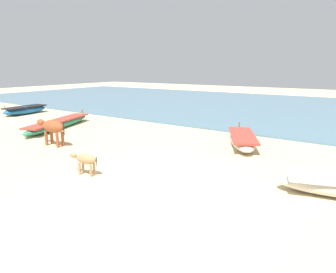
{
  "coord_description": "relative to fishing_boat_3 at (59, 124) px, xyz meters",
  "views": [
    {
      "loc": [
        3.96,
        -5.05,
        3.0
      ],
      "look_at": [
        -1.47,
        3.09,
        0.6
      ],
      "focal_mm": 30.21,
      "sensor_mm": 36.0,
      "label": 1
    }
  ],
  "objects": [
    {
      "name": "calf_near_tan",
      "position": [
        6.19,
        -3.54,
        0.21
      ],
      "size": [
        0.95,
        0.39,
        0.62
      ],
      "rotation": [
        0.0,
        0.0,
        3.31
      ],
      "color": "tan",
      "rests_on": "ground"
    },
    {
      "name": "fishing_boat_4",
      "position": [
        -5.72,
        1.57,
        0.05
      ],
      "size": [
        1.36,
        3.1,
        0.71
      ],
      "rotation": [
        0.0,
        0.0,
        4.82
      ],
      "color": "#1E669E",
      "rests_on": "ground"
    },
    {
      "name": "cow_adult_rust",
      "position": [
        2.67,
        -2.14,
        0.5
      ],
      "size": [
        1.58,
        0.51,
        1.02
      ],
      "rotation": [
        0.0,
        0.0,
        3.2
      ],
      "color": "#9E4C28",
      "rests_on": "ground"
    },
    {
      "name": "ground",
      "position": [
        8.43,
        -3.54,
        -0.23
      ],
      "size": [
        80.0,
        80.0,
        0.0
      ],
      "primitive_type": "plane",
      "color": "beige"
    },
    {
      "name": "fishing_boat_5",
      "position": [
        8.86,
        1.99,
        0.02
      ],
      "size": [
        2.21,
        3.32,
        0.65
      ],
      "rotation": [
        0.0,
        0.0,
        2.01
      ],
      "color": "beige",
      "rests_on": "ground"
    },
    {
      "name": "sea_water",
      "position": [
        8.43,
        13.82,
        -0.19
      ],
      "size": [
        60.0,
        20.0,
        0.08
      ],
      "primitive_type": "cube",
      "color": "slate",
      "rests_on": "ground"
    },
    {
      "name": "fishing_boat_3",
      "position": [
        0.0,
        0.0,
        0.0
      ],
      "size": [
        2.45,
        4.97,
        0.62
      ],
      "rotation": [
        0.0,
        0.0,
        1.91
      ],
      "color": "#338C66",
      "rests_on": "ground"
    }
  ]
}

